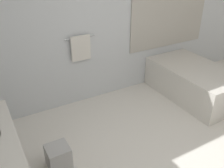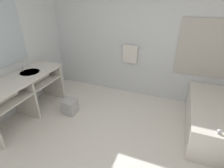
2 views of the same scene
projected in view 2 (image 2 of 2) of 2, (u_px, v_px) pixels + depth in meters
name	position (u px, v px, depth m)	size (l,w,h in m)	color
wall_back_with_blinds	(148.00, 38.00, 3.64)	(7.40, 0.13, 2.70)	silver
vanity_counter	(24.00, 88.00, 3.23)	(0.62, 1.65, 0.85)	silver
sink_faucet	(22.00, 67.00, 3.33)	(0.09, 0.04, 0.18)	silver
bathtub	(218.00, 118.00, 2.96)	(0.95, 1.62, 0.66)	silver
waste_bin	(70.00, 106.00, 3.52)	(0.27, 0.27, 0.30)	#B2B2B2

